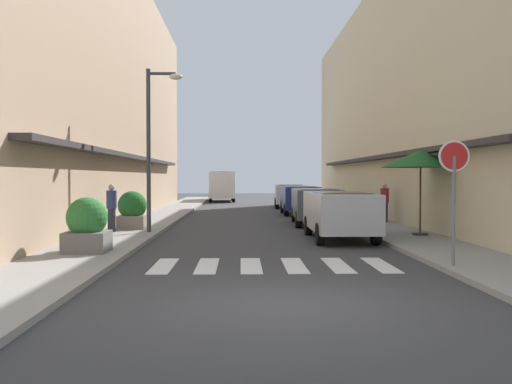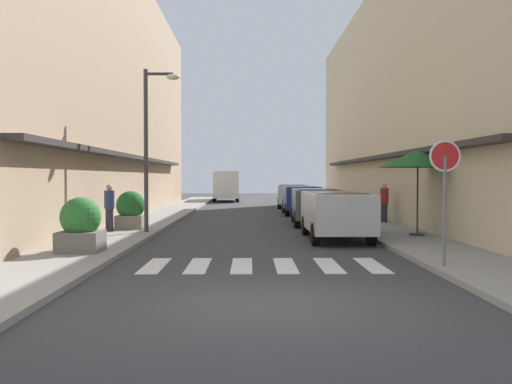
{
  "view_description": "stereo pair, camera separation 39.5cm",
  "coord_description": "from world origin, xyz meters",
  "px_view_note": "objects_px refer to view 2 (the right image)",
  "views": [
    {
      "loc": [
        -0.7,
        -8.51,
        1.94
      ],
      "look_at": [
        -0.03,
        16.21,
        1.29
      ],
      "focal_mm": 39.84,
      "sensor_mm": 36.0,
      "label": 1
    },
    {
      "loc": [
        -0.3,
        -8.52,
        1.94
      ],
      "look_at": [
        -0.03,
        16.21,
        1.29
      ],
      "focal_mm": 39.84,
      "sensor_mm": 36.0,
      "label": 2
    }
  ],
  "objects_px": {
    "parked_car_mid": "(315,202)",
    "delivery_van": "(226,184)",
    "round_street_sign": "(445,170)",
    "planter_far": "(357,207)",
    "planter_corner": "(81,226)",
    "planter_midblock": "(131,210)",
    "pedestrian_walking_far": "(109,207)",
    "parked_car_distant": "(292,193)",
    "parked_car_near": "(336,210)",
    "street_lamp": "(152,133)",
    "parked_car_far": "(301,197)",
    "pedestrian_walking_near": "(384,202)",
    "cafe_umbrella": "(418,159)"
  },
  "relations": [
    {
      "from": "parked_car_mid",
      "to": "delivery_van",
      "type": "height_order",
      "value": "delivery_van"
    },
    {
      "from": "parked_car_near",
      "to": "pedestrian_walking_far",
      "type": "distance_m",
      "value": 7.55
    },
    {
      "from": "parked_car_distant",
      "to": "parked_car_near",
      "type": "bearing_deg",
      "value": -90.0
    },
    {
      "from": "planter_far",
      "to": "parked_car_near",
      "type": "bearing_deg",
      "value": -105.25
    },
    {
      "from": "parked_car_distant",
      "to": "street_lamp",
      "type": "bearing_deg",
      "value": -109.47
    },
    {
      "from": "pedestrian_walking_far",
      "to": "parked_car_mid",
      "type": "bearing_deg",
      "value": -46.08
    },
    {
      "from": "parked_car_near",
      "to": "planter_corner",
      "type": "relative_size",
      "value": 3.3
    },
    {
      "from": "parked_car_distant",
      "to": "pedestrian_walking_far",
      "type": "height_order",
      "value": "pedestrian_walking_far"
    },
    {
      "from": "parked_car_distant",
      "to": "street_lamp",
      "type": "xyz_separation_m",
      "value": [
        -5.9,
        -16.67,
        2.48
      ]
    },
    {
      "from": "cafe_umbrella",
      "to": "planter_corner",
      "type": "distance_m",
      "value": 10.25
    },
    {
      "from": "parked_car_far",
      "to": "round_street_sign",
      "type": "xyz_separation_m",
      "value": [
        1.32,
        -17.72,
        1.17
      ]
    },
    {
      "from": "pedestrian_walking_far",
      "to": "parked_car_far",
      "type": "bearing_deg",
      "value": -19.78
    },
    {
      "from": "round_street_sign",
      "to": "planter_far",
      "type": "height_order",
      "value": "round_street_sign"
    },
    {
      "from": "parked_car_distant",
      "to": "planter_far",
      "type": "bearing_deg",
      "value": -78.28
    },
    {
      "from": "delivery_van",
      "to": "planter_far",
      "type": "xyz_separation_m",
      "value": [
        6.69,
        -20.1,
        -0.82
      ]
    },
    {
      "from": "parked_car_near",
      "to": "delivery_van",
      "type": "distance_m",
      "value": 28.28
    },
    {
      "from": "parked_car_mid",
      "to": "round_street_sign",
      "type": "xyz_separation_m",
      "value": [
        1.32,
        -11.43,
        1.16
      ]
    },
    {
      "from": "planter_far",
      "to": "cafe_umbrella",
      "type": "bearing_deg",
      "value": -86.58
    },
    {
      "from": "parked_car_near",
      "to": "planter_far",
      "type": "relative_size",
      "value": 4.47
    },
    {
      "from": "round_street_sign",
      "to": "delivery_van",
      "type": "bearing_deg",
      "value": 99.87
    },
    {
      "from": "round_street_sign",
      "to": "pedestrian_walking_far",
      "type": "xyz_separation_m",
      "value": [
        -8.69,
        7.54,
        -1.14
      ]
    },
    {
      "from": "planter_corner",
      "to": "planter_midblock",
      "type": "relative_size",
      "value": 1.0
    },
    {
      "from": "parked_car_mid",
      "to": "round_street_sign",
      "type": "distance_m",
      "value": 11.56
    },
    {
      "from": "pedestrian_walking_far",
      "to": "delivery_van",
      "type": "bearing_deg",
      "value": 10.01
    },
    {
      "from": "planter_midblock",
      "to": "pedestrian_walking_far",
      "type": "distance_m",
      "value": 1.14
    },
    {
      "from": "cafe_umbrella",
      "to": "parked_car_mid",
      "type": "bearing_deg",
      "value": 115.89
    },
    {
      "from": "parked_car_mid",
      "to": "planter_corner",
      "type": "xyz_separation_m",
      "value": [
        -6.78,
        -9.1,
        -0.17
      ]
    },
    {
      "from": "delivery_van",
      "to": "round_street_sign",
      "type": "relative_size",
      "value": 2.13
    },
    {
      "from": "street_lamp",
      "to": "pedestrian_walking_near",
      "type": "relative_size",
      "value": 3.4
    },
    {
      "from": "planter_midblock",
      "to": "planter_far",
      "type": "bearing_deg",
      "value": 29.73
    },
    {
      "from": "parked_car_distant",
      "to": "cafe_umbrella",
      "type": "relative_size",
      "value": 1.54
    },
    {
      "from": "planter_far",
      "to": "delivery_van",
      "type": "bearing_deg",
      "value": 108.4
    },
    {
      "from": "parked_car_distant",
      "to": "planter_corner",
      "type": "distance_m",
      "value": 22.66
    },
    {
      "from": "street_lamp",
      "to": "planter_corner",
      "type": "bearing_deg",
      "value": -100.15
    },
    {
      "from": "parked_car_far",
      "to": "street_lamp",
      "type": "distance_m",
      "value": 12.25
    },
    {
      "from": "parked_car_far",
      "to": "pedestrian_walking_far",
      "type": "bearing_deg",
      "value": -125.89
    },
    {
      "from": "parked_car_distant",
      "to": "pedestrian_walking_near",
      "type": "distance_m",
      "value": 13.02
    },
    {
      "from": "parked_car_distant",
      "to": "parked_car_far",
      "type": "bearing_deg",
      "value": -90.0
    },
    {
      "from": "street_lamp",
      "to": "planter_far",
      "type": "xyz_separation_m",
      "value": [
        8.02,
        6.42,
        -2.82
      ]
    },
    {
      "from": "parked_car_near",
      "to": "round_street_sign",
      "type": "xyz_separation_m",
      "value": [
        1.32,
        -5.88,
        1.16
      ]
    },
    {
      "from": "parked_car_mid",
      "to": "planter_corner",
      "type": "distance_m",
      "value": 11.35
    },
    {
      "from": "parked_car_mid",
      "to": "street_lamp",
      "type": "bearing_deg",
      "value": -144.84
    },
    {
      "from": "parked_car_distant",
      "to": "pedestrian_walking_far",
      "type": "xyz_separation_m",
      "value": [
        -7.37,
        -16.41,
        0.02
      ]
    },
    {
      "from": "parked_car_far",
      "to": "round_street_sign",
      "type": "bearing_deg",
      "value": -85.74
    },
    {
      "from": "round_street_sign",
      "to": "pedestrian_walking_near",
      "type": "relative_size",
      "value": 1.63
    },
    {
      "from": "parked_car_mid",
      "to": "delivery_van",
      "type": "xyz_separation_m",
      "value": [
        -4.56,
        22.36,
        0.48
      ]
    },
    {
      "from": "parked_car_far",
      "to": "planter_midblock",
      "type": "relative_size",
      "value": 3.02
    },
    {
      "from": "parked_car_far",
      "to": "pedestrian_walking_far",
      "type": "xyz_separation_m",
      "value": [
        -7.37,
        -10.18,
        0.02
      ]
    },
    {
      "from": "delivery_van",
      "to": "street_lamp",
      "type": "distance_m",
      "value": 26.62
    },
    {
      "from": "round_street_sign",
      "to": "planter_corner",
      "type": "relative_size",
      "value": 1.93
    }
  ]
}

